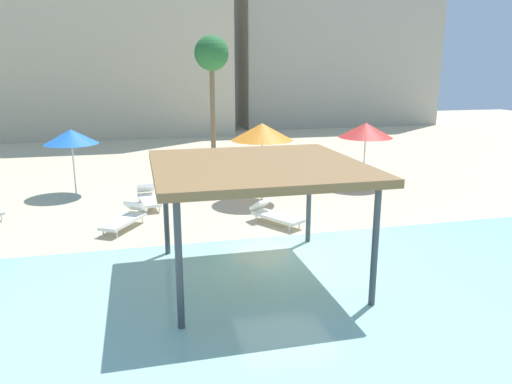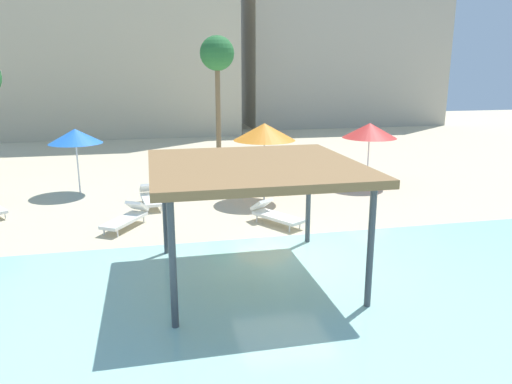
% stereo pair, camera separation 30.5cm
% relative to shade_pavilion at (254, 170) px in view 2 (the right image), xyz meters
% --- Properties ---
extents(ground_plane, '(80.00, 80.00, 0.00)m').
position_rel_shade_pavilion_xyz_m(ground_plane, '(1.04, 1.11, -2.64)').
color(ground_plane, beige).
extents(lagoon_water, '(44.00, 13.50, 0.04)m').
position_rel_shade_pavilion_xyz_m(lagoon_water, '(1.04, -4.14, -2.62)').
color(lagoon_water, '#99D1C6').
rests_on(lagoon_water, ground).
extents(shade_pavilion, '(4.67, 4.67, 2.80)m').
position_rel_shade_pavilion_xyz_m(shade_pavilion, '(0.00, 0.00, 0.00)').
color(shade_pavilion, '#42474C').
rests_on(shade_pavilion, ground).
extents(beach_umbrella_blue_1, '(2.07, 2.07, 2.58)m').
position_rel_shade_pavilion_xyz_m(beach_umbrella_blue_1, '(-5.12, 9.46, -0.34)').
color(beach_umbrella_blue_1, silver).
rests_on(beach_umbrella_blue_1, ground).
extents(beach_umbrella_orange_2, '(2.30, 2.30, 2.91)m').
position_rel_shade_pavilion_xyz_m(beach_umbrella_orange_2, '(1.88, 6.87, -0.04)').
color(beach_umbrella_orange_2, silver).
rests_on(beach_umbrella_orange_2, ground).
extents(beach_umbrella_red_5, '(2.27, 2.27, 2.67)m').
position_rel_shade_pavilion_xyz_m(beach_umbrella_red_5, '(6.73, 8.24, -0.29)').
color(beach_umbrella_red_5, silver).
rests_on(beach_umbrella_red_5, ground).
extents(lounge_chair_1, '(0.83, 1.96, 0.74)m').
position_rel_shade_pavilion_xyz_m(lounge_chair_1, '(-2.36, 6.97, -2.31)').
color(lounge_chair_1, white).
rests_on(lounge_chair_1, ground).
extents(lounge_chair_2, '(1.50, 1.93, 0.74)m').
position_rel_shade_pavilion_xyz_m(lounge_chair_2, '(1.50, 3.90, -2.31)').
color(lounge_chair_2, white).
rests_on(lounge_chair_2, ground).
extents(lounge_chair_5, '(1.51, 1.93, 0.74)m').
position_rel_shade_pavilion_xyz_m(lounge_chair_5, '(-3.10, 4.59, -2.31)').
color(lounge_chair_5, white).
rests_on(lounge_chair_5, ground).
extents(palm_tree_0, '(1.90, 1.90, 6.64)m').
position_rel_shade_pavilion_xyz_m(palm_tree_0, '(1.59, 16.94, 2.87)').
color(palm_tree_0, brown).
rests_on(palm_tree_0, ground).
extents(hotel_block_1, '(17.13, 10.13, 17.21)m').
position_rel_shade_pavilion_xyz_m(hotel_block_1, '(14.73, 32.93, 5.97)').
color(hotel_block_1, '#B2A893').
rests_on(hotel_block_1, ground).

